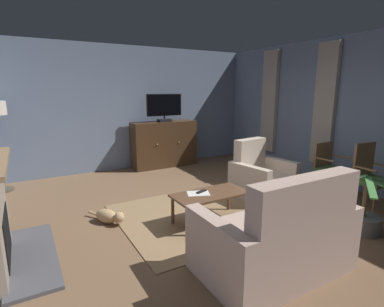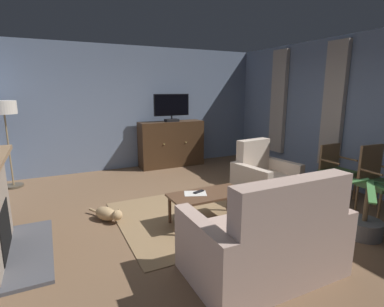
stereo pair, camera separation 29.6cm
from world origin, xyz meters
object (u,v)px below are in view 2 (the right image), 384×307
at_px(potted_plant_tall_palm_by_window, 364,225).
at_px(cat, 108,214).
at_px(tv_cabinet, 171,145).
at_px(television, 172,107).
at_px(floor_lamp, 5,116).
at_px(armchair_by_fireplace, 264,180).
at_px(sofa_floral, 266,242).
at_px(folded_newspaper, 195,194).
at_px(tv_remote, 199,192).
at_px(side_chair_tucked_against_wall, 377,178).
at_px(coffee_table, 208,197).
at_px(side_chair_beside_plant, 335,169).

bearing_deg(potted_plant_tall_palm_by_window, cat, 146.11).
height_order(tv_cabinet, television, television).
xyz_separation_m(television, floor_lamp, (-3.33, -0.12, -0.07)).
distance_m(armchair_by_fireplace, potted_plant_tall_palm_by_window, 1.69).
relative_size(sofa_floral, cat, 2.43).
bearing_deg(folded_newspaper, potted_plant_tall_palm_by_window, -14.38).
bearing_deg(tv_remote, tv_cabinet, 56.63).
bearing_deg(side_chair_tucked_against_wall, tv_remote, 161.12).
bearing_deg(potted_plant_tall_palm_by_window, floor_lamp, 134.65).
distance_m(television, floor_lamp, 3.33).
xyz_separation_m(coffee_table, floor_lamp, (-2.57, 2.98, 0.97)).
bearing_deg(armchair_by_fireplace, tv_remote, -165.83).
distance_m(folded_newspaper, side_chair_tucked_against_wall, 2.73).
bearing_deg(coffee_table, television, 76.40).
bearing_deg(side_chair_beside_plant, armchair_by_fireplace, 153.97).
height_order(television, tv_remote, television).
bearing_deg(armchair_by_fireplace, tv_cabinet, 102.43).
relative_size(folded_newspaper, side_chair_tucked_against_wall, 0.30).
relative_size(tv_remote, side_chair_beside_plant, 0.19).
bearing_deg(television, potted_plant_tall_palm_by_window, -79.20).
height_order(coffee_table, tv_remote, tv_remote).
distance_m(side_chair_beside_plant, floor_lamp, 5.93).
xyz_separation_m(tv_remote, side_chair_beside_plant, (2.52, -0.16, 0.07)).
bearing_deg(armchair_by_fireplace, side_chair_beside_plant, -26.03).
bearing_deg(side_chair_beside_plant, television, 117.74).
relative_size(armchair_by_fireplace, floor_lamp, 0.62).
relative_size(television, sofa_floral, 0.57).
bearing_deg(tv_cabinet, side_chair_beside_plant, -62.65).
height_order(tv_cabinet, side_chair_beside_plant, tv_cabinet).
height_order(tv_cabinet, cat, tv_cabinet).
height_order(cat, floor_lamp, floor_lamp).
distance_m(television, side_chair_tucked_against_wall, 4.33).
height_order(folded_newspaper, cat, folded_newspaper).
relative_size(tv_cabinet, television, 1.80).
relative_size(tv_remote, potted_plant_tall_palm_by_window, 0.20).
height_order(side_chair_tucked_against_wall, side_chair_beside_plant, side_chair_tucked_against_wall).
relative_size(sofa_floral, floor_lamp, 0.93).
distance_m(coffee_table, floor_lamp, 4.06).
xyz_separation_m(coffee_table, side_chair_tucked_against_wall, (2.43, -0.78, 0.16)).
relative_size(tv_cabinet, sofa_floral, 1.02).
height_order(tv_cabinet, coffee_table, tv_cabinet).
relative_size(tv_cabinet, side_chair_tucked_against_wall, 1.52).
xyz_separation_m(television, folded_newspaper, (-0.91, -3.04, -0.99)).
relative_size(side_chair_tucked_against_wall, cat, 1.63).
bearing_deg(coffee_table, sofa_floral, -92.31).
relative_size(coffee_table, side_chair_beside_plant, 1.16).
xyz_separation_m(tv_cabinet, armchair_by_fireplace, (0.60, -2.71, -0.20)).
height_order(sofa_floral, side_chair_tucked_against_wall, sofa_floral).
xyz_separation_m(armchair_by_fireplace, floor_lamp, (-3.92, 2.54, 1.04)).
height_order(side_chair_beside_plant, cat, side_chair_beside_plant).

